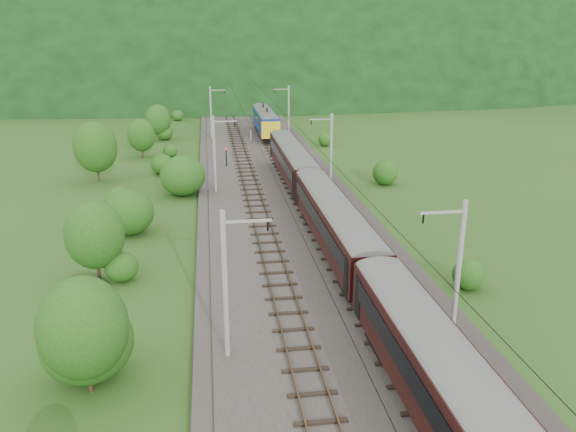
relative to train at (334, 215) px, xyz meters
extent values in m
plane|color=#294916|center=(-2.40, -13.29, -3.35)|extent=(600.00, 600.00, 0.00)
cube|color=#38332D|center=(-2.40, -3.29, -3.20)|extent=(14.00, 220.00, 0.30)
cube|color=#533623|center=(-5.52, -3.29, -2.86)|extent=(0.08, 220.00, 0.15)
cube|color=#533623|center=(-4.08, -3.29, -2.86)|extent=(0.08, 220.00, 0.15)
cube|color=black|center=(-4.80, -3.29, -2.99)|extent=(2.40, 220.00, 0.12)
cube|color=#533623|center=(-0.72, -3.29, -2.86)|extent=(0.08, 220.00, 0.15)
cube|color=#533623|center=(0.72, -3.29, -2.86)|extent=(0.08, 220.00, 0.15)
cube|color=black|center=(0.00, -3.29, -2.99)|extent=(2.40, 220.00, 0.12)
cylinder|color=gray|center=(-8.60, -13.29, 0.95)|extent=(0.28, 0.28, 8.00)
cube|color=gray|center=(-7.40, -13.29, 4.35)|extent=(2.40, 0.12, 0.12)
cylinder|color=black|center=(-6.40, -13.29, 4.05)|extent=(0.10, 0.10, 0.50)
cylinder|color=gray|center=(-8.60, 18.71, 0.95)|extent=(0.28, 0.28, 8.00)
cube|color=gray|center=(-7.40, 18.71, 4.35)|extent=(2.40, 0.12, 0.12)
cylinder|color=black|center=(-6.40, 18.71, 4.05)|extent=(0.10, 0.10, 0.50)
cylinder|color=gray|center=(-8.60, 50.71, 0.95)|extent=(0.28, 0.28, 8.00)
cube|color=gray|center=(-7.40, 50.71, 4.35)|extent=(2.40, 0.12, 0.12)
cylinder|color=black|center=(-6.40, 50.71, 4.05)|extent=(0.10, 0.10, 0.50)
cylinder|color=gray|center=(-8.60, 82.71, 0.95)|extent=(0.28, 0.28, 8.00)
cube|color=gray|center=(-7.40, 82.71, 4.35)|extent=(2.40, 0.12, 0.12)
cylinder|color=black|center=(-6.40, 82.71, 4.05)|extent=(0.10, 0.10, 0.50)
cylinder|color=gray|center=(-8.60, 114.71, 0.95)|extent=(0.28, 0.28, 8.00)
cube|color=gray|center=(-7.40, 114.71, 4.35)|extent=(2.40, 0.12, 0.12)
cylinder|color=black|center=(-6.40, 114.71, 4.05)|extent=(0.10, 0.10, 0.50)
cylinder|color=gray|center=(3.80, -13.29, 0.95)|extent=(0.28, 0.28, 8.00)
cube|color=gray|center=(2.60, -13.29, 4.35)|extent=(2.40, 0.12, 0.12)
cylinder|color=black|center=(1.60, -13.29, 4.05)|extent=(0.10, 0.10, 0.50)
cylinder|color=gray|center=(3.80, 18.71, 0.95)|extent=(0.28, 0.28, 8.00)
cube|color=gray|center=(2.60, 18.71, 4.35)|extent=(2.40, 0.12, 0.12)
cylinder|color=black|center=(1.60, 18.71, 4.05)|extent=(0.10, 0.10, 0.50)
cylinder|color=gray|center=(3.80, 50.71, 0.95)|extent=(0.28, 0.28, 8.00)
cube|color=gray|center=(2.60, 50.71, 4.35)|extent=(2.40, 0.12, 0.12)
cylinder|color=black|center=(1.60, 50.71, 4.05)|extent=(0.10, 0.10, 0.50)
cylinder|color=gray|center=(3.80, 82.71, 0.95)|extent=(0.28, 0.28, 8.00)
cube|color=gray|center=(2.60, 82.71, 4.35)|extent=(2.40, 0.12, 0.12)
cylinder|color=black|center=(1.60, 82.71, 4.05)|extent=(0.10, 0.10, 0.50)
cylinder|color=gray|center=(3.80, 114.71, 0.95)|extent=(0.28, 0.28, 8.00)
cube|color=gray|center=(2.60, 114.71, 4.35)|extent=(2.40, 0.12, 0.12)
cylinder|color=black|center=(1.60, 114.71, 4.05)|extent=(0.10, 0.10, 0.50)
cylinder|color=black|center=(-4.80, -3.29, 3.75)|extent=(0.03, 198.00, 0.03)
cylinder|color=black|center=(0.00, -3.29, 3.75)|extent=(0.03, 198.00, 0.03)
ellipsoid|color=black|center=(-2.40, 246.71, -3.35)|extent=(504.00, 360.00, 244.00)
cube|color=black|center=(0.00, -21.47, -0.53)|extent=(2.72, 20.64, 2.81)
cylinder|color=slate|center=(0.00, -21.47, 0.73)|extent=(2.72, 20.53, 2.72)
cube|color=black|center=(-1.38, -21.47, -0.20)|extent=(0.05, 18.16, 1.08)
cube|color=black|center=(1.38, -21.47, -0.20)|extent=(0.05, 18.16, 1.08)
cube|color=black|center=(0.00, -14.24, -2.36)|extent=(2.06, 3.00, 0.84)
cube|color=black|center=(0.00, -0.12, -0.53)|extent=(2.72, 20.64, 2.81)
cylinder|color=slate|center=(0.00, -0.12, 0.73)|extent=(2.72, 20.53, 2.72)
cube|color=black|center=(-1.38, -0.12, -0.20)|extent=(0.05, 18.16, 1.08)
cube|color=black|center=(1.38, -0.12, -0.20)|extent=(0.05, 18.16, 1.08)
cube|color=black|center=(0.00, -7.34, -2.36)|extent=(2.06, 3.00, 0.84)
cube|color=black|center=(0.00, 7.10, -2.36)|extent=(2.06, 3.00, 0.84)
cube|color=black|center=(0.00, 21.23, -0.53)|extent=(2.72, 20.64, 2.81)
cylinder|color=slate|center=(0.00, 21.23, 0.73)|extent=(2.72, 20.53, 2.72)
cube|color=black|center=(-1.38, 21.23, -0.20)|extent=(0.05, 18.16, 1.08)
cube|color=black|center=(1.38, 21.23, -0.20)|extent=(0.05, 18.16, 1.08)
cube|color=black|center=(0.00, 14.00, -2.36)|extent=(2.06, 3.00, 0.84)
cube|color=black|center=(0.00, 28.45, -2.36)|extent=(2.06, 3.00, 0.84)
cube|color=navy|center=(0.00, 51.02, -0.53)|extent=(2.72, 16.88, 2.81)
cylinder|color=slate|center=(0.00, 51.02, 0.73)|extent=(2.72, 16.80, 2.72)
cube|color=black|center=(-1.38, 51.02, -0.20)|extent=(0.05, 14.86, 1.08)
cube|color=black|center=(1.38, 51.02, -0.20)|extent=(0.05, 14.86, 1.08)
cube|color=black|center=(0.00, 45.11, -2.36)|extent=(2.06, 3.00, 0.84)
cube|color=black|center=(0.00, 56.93, -2.36)|extent=(2.06, 3.00, 0.84)
cube|color=yellow|center=(0.00, 59.26, -0.72)|extent=(2.77, 0.50, 2.53)
cube|color=yellow|center=(0.00, 42.77, -0.72)|extent=(2.77, 0.50, 2.53)
cube|color=black|center=(0.00, 54.02, 1.39)|extent=(0.08, 1.60, 0.84)
cylinder|color=red|center=(-2.63, 47.55, -2.24)|extent=(0.17, 0.17, 1.64)
cylinder|color=red|center=(-1.72, 30.09, -2.35)|extent=(0.15, 0.15, 1.41)
cylinder|color=black|center=(-7.05, 30.22, -1.99)|extent=(0.15, 0.15, 2.13)
sphere|color=red|center=(-7.05, 30.22, -0.87)|extent=(0.26, 0.26, 0.26)
ellipsoid|color=#1B5316|center=(-15.46, -13.90, -1.32)|extent=(4.52, 4.52, 4.06)
ellipsoid|color=#1B5316|center=(-15.45, -2.29, -2.32)|extent=(2.30, 2.30, 2.07)
ellipsoid|color=#1B5316|center=(-16.11, 7.35, -1.43)|extent=(4.28, 4.28, 3.86)
ellipsoid|color=#1B5316|center=(-11.98, 18.72, -1.23)|extent=(4.72, 4.72, 4.25)
ellipsoid|color=#1B5316|center=(-14.81, 28.49, -2.13)|extent=(2.71, 2.71, 2.44)
ellipsoid|color=#1B5316|center=(-14.43, 38.11, -2.46)|extent=(1.98, 1.98, 1.79)
ellipsoid|color=#1B5316|center=(-16.03, 51.18, -2.15)|extent=(2.68, 2.68, 2.41)
ellipsoid|color=#1B5316|center=(-17.69, 60.13, -2.41)|extent=(2.09, 2.09, 1.88)
ellipsoid|color=#1B5316|center=(-14.89, 71.34, -2.34)|extent=(2.26, 2.26, 2.04)
ellipsoid|color=#1B5316|center=(-12.48, 79.21, -2.42)|extent=(2.07, 2.07, 1.86)
cylinder|color=black|center=(-15.24, -15.10, -1.74)|extent=(0.24, 0.24, 3.24)
ellipsoid|color=#1B5316|center=(-15.24, -15.10, 0.11)|extent=(4.16, 4.16, 4.99)
cylinder|color=black|center=(-17.09, -1.90, -1.79)|extent=(0.24, 0.24, 3.13)
ellipsoid|color=#1B5316|center=(-17.09, -1.90, -0.01)|extent=(4.02, 4.02, 4.82)
cylinder|color=black|center=(-16.80, 8.03, -2.27)|extent=(0.24, 0.24, 2.17)
ellipsoid|color=#1B5316|center=(-16.80, 8.03, -1.03)|extent=(2.78, 2.78, 3.34)
cylinder|color=black|center=(-21.87, 25.89, -1.46)|extent=(0.24, 0.24, 3.78)
ellipsoid|color=#1B5316|center=(-21.87, 25.89, 0.70)|extent=(4.86, 4.86, 5.83)
cylinder|color=black|center=(-18.17, 38.39, -1.92)|extent=(0.24, 0.24, 2.88)
ellipsoid|color=#1B5316|center=(-18.17, 38.39, -0.27)|extent=(3.70, 3.70, 4.44)
cylinder|color=black|center=(-16.88, 50.93, -1.82)|extent=(0.24, 0.24, 3.08)
ellipsoid|color=#1B5316|center=(-16.88, 50.93, -0.06)|extent=(3.95, 3.95, 4.75)
ellipsoid|color=#1B5316|center=(7.70, -6.91, -2.40)|extent=(2.12, 2.12, 1.91)
ellipsoid|color=#1B5316|center=(10.34, 19.87, -2.07)|extent=(2.85, 2.85, 2.56)
ellipsoid|color=#1B5316|center=(8.15, 42.69, -2.46)|extent=(2.00, 2.00, 1.80)
camera|label=1|loc=(-9.07, -39.21, 13.19)|focal=35.00mm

